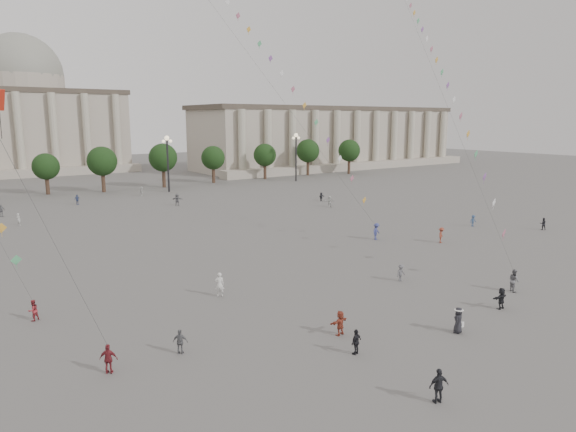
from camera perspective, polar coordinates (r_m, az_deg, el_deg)
ground at (r=34.53m, az=9.00°, el=-12.76°), size 360.00×360.00×0.00m
hall_east at (r=151.83m, az=4.80°, el=8.69°), size 84.00×26.22×17.20m
hall_central at (r=153.39m, az=-27.20°, el=9.76°), size 48.30×34.30×35.50m
tree_row at (r=103.31m, az=-22.65°, el=5.29°), size 137.12×5.12×8.00m
lamp_post_mid_east at (r=99.97m, az=-13.25°, el=6.80°), size 2.00×0.90×10.65m
lamp_post_far_east at (r=114.60m, az=0.90°, el=7.55°), size 2.00×0.90×10.65m
person_crowd_0 at (r=90.03m, az=-22.38°, el=1.69°), size 1.04×0.67×1.65m
person_crowd_3 at (r=41.00m, az=22.60°, el=-8.45°), size 1.49×0.48×1.60m
person_crowd_4 at (r=96.55m, az=-15.95°, el=2.67°), size 1.11×1.66×1.72m
person_crowd_6 at (r=45.19m, az=12.44°, el=-6.18°), size 1.01×0.64×1.49m
person_crowd_7 at (r=81.23m, az=4.64°, el=1.62°), size 1.72×0.82×1.78m
person_crowd_8 at (r=60.08m, az=16.67°, el=-2.05°), size 1.31×1.15×1.76m
person_crowd_9 at (r=87.10m, az=3.72°, el=2.15°), size 1.45×0.78×1.50m
person_crowd_10 at (r=75.69m, az=-27.76°, el=-0.33°), size 0.66×0.69×1.60m
person_crowd_12 at (r=84.46m, az=-12.21°, el=1.79°), size 1.68×1.56×1.87m
person_crowd_13 at (r=40.75m, az=-7.61°, el=-7.55°), size 0.85×0.75×1.95m
person_crowd_14 at (r=70.55m, az=19.87°, el=-0.50°), size 1.07×0.77×1.49m
person_crowd_15 at (r=71.85m, az=26.48°, el=-0.78°), size 0.94×0.93×1.53m
person_crowd_16 at (r=83.67m, az=-29.27°, el=0.53°), size 1.07×0.56×1.75m
tourist_0 at (r=30.58m, az=-19.31°, el=-14.76°), size 1.04×0.90×1.68m
tourist_1 at (r=27.33m, az=16.41°, el=-17.65°), size 1.13×0.75×1.78m
tourist_2 at (r=33.79m, az=5.81°, el=-11.73°), size 1.56×0.69×1.62m
tourist_3 at (r=31.79m, az=-11.88°, el=-13.51°), size 0.92×0.85×1.51m
tourist_4 at (r=31.36m, az=7.59°, el=-13.69°), size 0.97×0.59×1.55m
kite_flyer_0 at (r=39.90m, az=-26.46°, el=-9.37°), size 0.90×0.82×1.49m
kite_flyer_1 at (r=59.88m, az=9.79°, el=-1.70°), size 1.43×1.12×1.95m
kite_flyer_2 at (r=45.40m, az=23.81°, el=-6.55°), size 1.03×1.12×1.84m
hat_person at (r=35.65m, az=18.40°, el=-10.88°), size 0.99×0.84×1.71m
kite_train_east at (r=70.63m, az=15.66°, el=16.91°), size 30.40×42.29×65.09m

